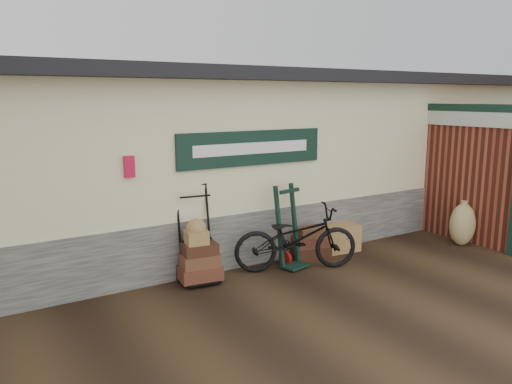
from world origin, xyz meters
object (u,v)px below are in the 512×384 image
suitcase_stack (311,243)px  wicker_hamper (337,238)px  green_barrow (289,227)px  bicycle (296,235)px  porter_trolley (196,233)px

suitcase_stack → wicker_hamper: bearing=8.6°
green_barrow → wicker_hamper: 1.34m
bicycle → suitcase_stack: bearing=-38.4°
porter_trolley → green_barrow: porter_trolley is taller
bicycle → green_barrow: bearing=24.5°
wicker_hamper → green_barrow: bearing=-169.0°
wicker_hamper → suitcase_stack: bearing=-171.4°
wicker_hamper → bicycle: size_ratio=0.37×
suitcase_stack → green_barrow: bearing=-166.1°
green_barrow → wicker_hamper: green_barrow is taller
green_barrow → bicycle: 0.20m
porter_trolley → suitcase_stack: porter_trolley is taller
porter_trolley → wicker_hamper: porter_trolley is taller
suitcase_stack → wicker_hamper: (0.69, 0.10, -0.04)m
porter_trolley → green_barrow: (1.55, -0.24, -0.07)m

